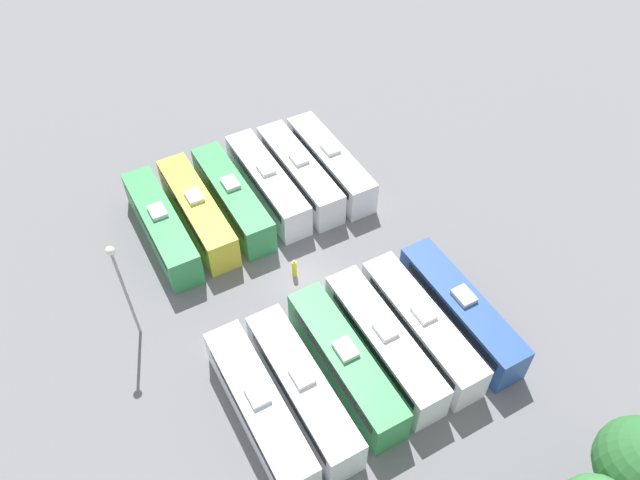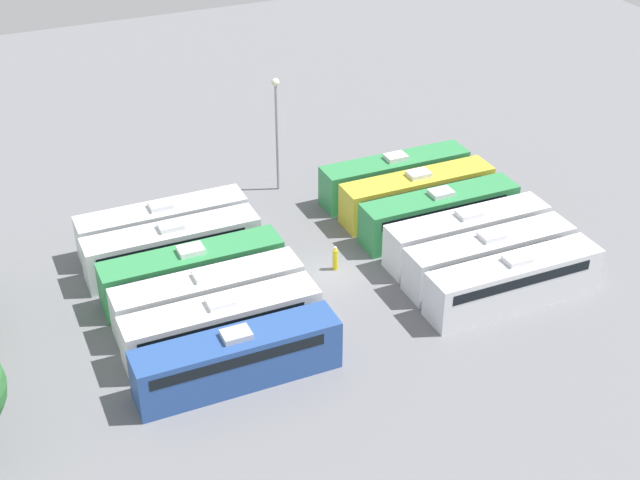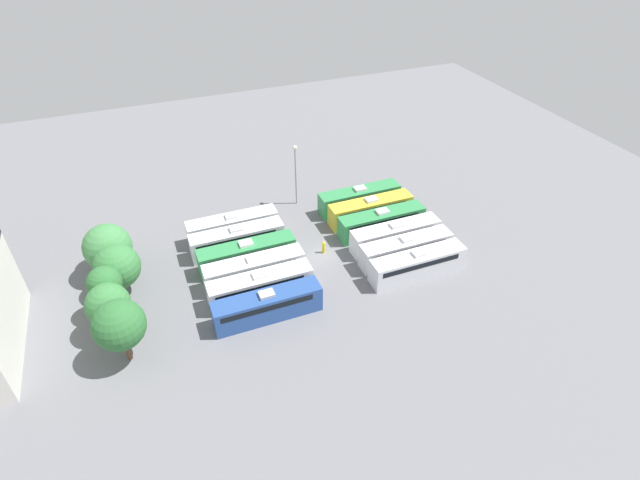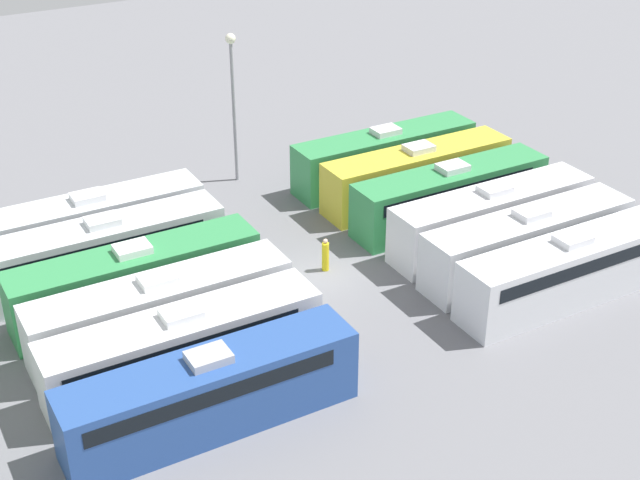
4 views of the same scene
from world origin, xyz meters
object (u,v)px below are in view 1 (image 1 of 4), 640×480
Objects in this scene: bus_2 at (267,183)px; light_pole at (121,279)px; bus_5 at (161,226)px; bus_7 at (421,326)px; bus_11 at (260,408)px; bus_1 at (300,173)px; bus_8 at (384,343)px; worker_person at (294,268)px; bus_6 at (461,310)px; bus_3 at (233,198)px; bus_9 at (345,363)px; bus_4 at (197,211)px; bus_10 at (303,389)px; bus_0 at (330,163)px.

bus_2 is 1.28× the size of light_pole.
bus_5 is 1.00× the size of bus_7.
light_pole is (4.67, -10.39, 4.34)m from bus_11.
bus_2 is at bearing -150.07° from light_pole.
bus_11 is at bearing 55.79° from bus_1.
bus_8 is 6.56× the size of worker_person.
bus_5 is 24.00m from bus_6.
bus_11 is (6.17, 18.32, 0.00)m from bus_3.
bus_9 is at bearing -178.27° from bus_11.
bus_3 is at bearing -89.55° from bus_9.
light_pole is (7.71, 7.90, 4.34)m from bus_4.
bus_5 is at bearing 2.67° from bus_2.
bus_6 is at bearing 176.55° from bus_7.
bus_3 is at bearing -108.62° from bus_11.
light_pole reaches higher than bus_1.
bus_11 is (15.62, -0.07, 0.00)m from bus_6.
worker_person is at bearing 131.81° from bus_5.
bus_6 is at bearing -179.62° from bus_10.
bus_9 is (6.07, -0.06, 0.00)m from bus_7.
bus_6 is 1.00× the size of bus_7.
bus_9 is 1.00× the size of bus_10.
bus_5 is at bearing -49.14° from bus_6.
bus_6 is 1.00× the size of bus_11.
bus_2 is at bearing -99.77° from bus_9.
bus_0 is at bearing -108.72° from bus_8.
bus_4 is at bearing -99.44° from bus_11.
bus_11 is at bearing 114.22° from light_pole.
light_pole is (20.15, 7.83, 4.34)m from bus_0.
bus_3 is 19.22m from bus_7.
bus_1 is 12.56m from bus_5.
bus_4 is at bearing -0.32° from bus_0.
bus_8 is at bearing 100.10° from bus_3.
bus_4 reaches higher than worker_person.
bus_7 and bus_8 have the same top height.
bus_9 is at bearing 137.14° from light_pole.
bus_3 is 1.00× the size of bus_4.
bus_10 is at bearing 5.85° from bus_9.
bus_8 is 1.00× the size of bus_10.
bus_5 is at bearing 0.49° from bus_0.
bus_0 is at bearing 177.00° from bus_2.
bus_4 is (12.44, -0.07, 0.00)m from bus_0.
bus_11 is (9.39, 0.26, 0.00)m from bus_8.
bus_8 is (2.99, -0.13, 0.00)m from bus_7.
bus_3 is 1.00× the size of bus_7.
light_pole reaches higher than bus_7.
bus_11 is at bearing 80.56° from bus_4.
bus_7 is 10.79m from worker_person.
worker_person is 13.20m from light_pole.
worker_person is (-7.44, -9.68, -0.87)m from bus_11.
worker_person is at bearing 46.74° from bus_0.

